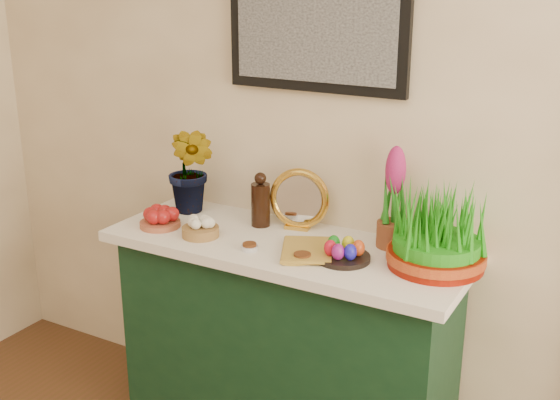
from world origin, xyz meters
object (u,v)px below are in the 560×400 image
(wheatgrass_sabzeh, at_px, (438,233))
(mirror, at_px, (299,200))
(hyacinth_green, at_px, (191,156))
(sideboard, at_px, (286,349))
(book, at_px, (282,249))

(wheatgrass_sabzeh, bearing_deg, mirror, 169.62)
(hyacinth_green, height_order, wheatgrass_sabzeh, hyacinth_green)
(sideboard, xyz_separation_m, mirror, (-0.03, 0.15, 0.58))
(sideboard, xyz_separation_m, book, (0.04, -0.11, 0.48))
(mirror, height_order, wheatgrass_sabzeh, wheatgrass_sabzeh)
(hyacinth_green, distance_m, book, 0.63)
(hyacinth_green, height_order, mirror, hyacinth_green)
(sideboard, xyz_separation_m, hyacinth_green, (-0.51, 0.10, 0.71))
(wheatgrass_sabzeh, bearing_deg, sideboard, -175.49)
(sideboard, height_order, wheatgrass_sabzeh, wheatgrass_sabzeh)
(hyacinth_green, xyz_separation_m, book, (0.55, -0.21, -0.23))
(hyacinth_green, bearing_deg, wheatgrass_sabzeh, 0.37)
(hyacinth_green, xyz_separation_m, wheatgrass_sabzeh, (1.08, -0.05, -0.12))
(sideboard, distance_m, mirror, 0.60)
(sideboard, xyz_separation_m, wheatgrass_sabzeh, (0.57, 0.04, 0.59))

